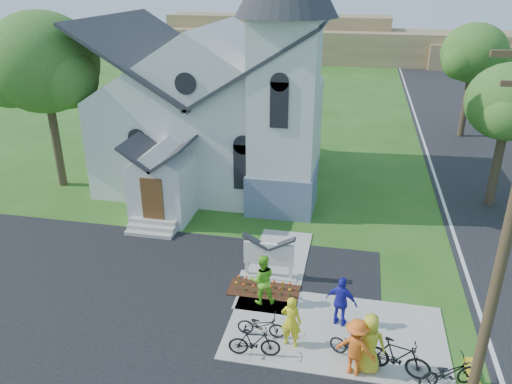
% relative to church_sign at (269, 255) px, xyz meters
% --- Properties ---
extents(ground, '(120.00, 120.00, 0.00)m').
position_rel_church_sign_xyz_m(ground, '(1.20, -3.20, -1.03)').
color(ground, '#295618').
rests_on(ground, ground).
extents(parking_lot, '(20.00, 16.00, 0.02)m').
position_rel_church_sign_xyz_m(parking_lot, '(-5.80, -5.20, -1.02)').
color(parking_lot, black).
rests_on(parking_lot, ground).
extents(road, '(8.00, 90.00, 0.02)m').
position_rel_church_sign_xyz_m(road, '(11.20, 11.80, -1.02)').
color(road, black).
rests_on(road, ground).
extents(sidewalk, '(7.00, 4.00, 0.05)m').
position_rel_church_sign_xyz_m(sidewalk, '(2.70, -2.70, -1.00)').
color(sidewalk, '#9C988D').
rests_on(sidewalk, ground).
extents(church, '(12.35, 12.00, 13.00)m').
position_rel_church_sign_xyz_m(church, '(-4.28, 9.28, 4.22)').
color(church, silver).
rests_on(church, ground).
extents(church_sign, '(2.20, 0.40, 1.70)m').
position_rel_church_sign_xyz_m(church_sign, '(0.00, 0.00, 0.00)').
color(church_sign, '#9C988D').
rests_on(church_sign, ground).
extents(flower_bed, '(2.60, 1.10, 0.07)m').
position_rel_church_sign_xyz_m(flower_bed, '(0.00, -0.90, -0.99)').
color(flower_bed, '#3A1C10').
rests_on(flower_bed, ground).
extents(tree_lot_corner, '(5.60, 5.60, 9.15)m').
position_rel_church_sign_xyz_m(tree_lot_corner, '(-12.80, 6.80, 5.58)').
color(tree_lot_corner, '#382B1E').
rests_on(tree_lot_corner, ground).
extents(tree_road_near, '(4.00, 4.00, 7.05)m').
position_rel_church_sign_xyz_m(tree_road_near, '(9.70, 8.80, 4.18)').
color(tree_road_near, '#382B1E').
rests_on(tree_road_near, ground).
extents(tree_road_mid, '(4.40, 4.40, 7.80)m').
position_rel_church_sign_xyz_m(tree_road_mid, '(10.20, 20.80, 4.75)').
color(tree_road_mid, '#382B1E').
rests_on(tree_road_mid, ground).
extents(distant_hills, '(61.00, 10.00, 5.60)m').
position_rel_church_sign_xyz_m(distant_hills, '(4.56, 53.13, 1.15)').
color(distant_hills, brown).
rests_on(distant_hills, ground).
extents(cyclist_0, '(0.69, 0.50, 1.75)m').
position_rel_church_sign_xyz_m(cyclist_0, '(1.36, -3.59, -0.10)').
color(cyclist_0, yellow).
rests_on(cyclist_0, sidewalk).
extents(bike_0, '(1.55, 0.55, 0.81)m').
position_rel_church_sign_xyz_m(bike_0, '(0.39, -3.37, -0.57)').
color(bike_0, black).
rests_on(bike_0, sidewalk).
extents(cyclist_1, '(1.07, 0.94, 1.87)m').
position_rel_church_sign_xyz_m(cyclist_1, '(0.07, -1.61, -0.04)').
color(cyclist_1, '#6FD628').
rests_on(cyclist_1, sidewalk).
extents(bike_1, '(1.63, 0.64, 0.95)m').
position_rel_church_sign_xyz_m(bike_1, '(0.36, -4.30, -0.50)').
color(bike_1, black).
rests_on(bike_1, sidewalk).
extents(cyclist_2, '(1.12, 0.70, 1.78)m').
position_rel_church_sign_xyz_m(cyclist_2, '(2.82, -2.28, -0.09)').
color(cyclist_2, '#2624B5').
rests_on(cyclist_2, sidewalk).
extents(bike_2, '(1.76, 1.19, 0.87)m').
position_rel_church_sign_xyz_m(bike_2, '(3.34, -3.88, -0.54)').
color(bike_2, black).
rests_on(bike_2, sidewalk).
extents(cyclist_3, '(1.32, 0.99, 1.82)m').
position_rel_church_sign_xyz_m(cyclist_3, '(3.33, -4.40, -0.07)').
color(cyclist_3, orange).
rests_on(cyclist_3, sidewalk).
extents(bike_3, '(1.98, 0.97, 1.15)m').
position_rel_church_sign_xyz_m(bike_3, '(4.53, -4.17, -0.40)').
color(bike_3, black).
rests_on(bike_3, sidewalk).
extents(cyclist_4, '(1.00, 0.71, 1.90)m').
position_rel_church_sign_xyz_m(cyclist_4, '(3.70, -4.19, -0.03)').
color(cyclist_4, gold).
rests_on(cyclist_4, sidewalk).
extents(bike_4, '(1.87, 1.26, 0.93)m').
position_rel_church_sign_xyz_m(bike_4, '(5.90, -4.40, -0.51)').
color(bike_4, black).
rests_on(bike_4, sidewalk).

